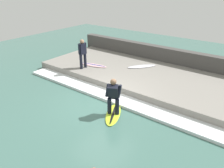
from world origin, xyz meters
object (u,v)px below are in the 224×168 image
object	(u,v)px
surfboard_spare	(142,66)
surfboard_waiting_near	(94,65)
surfer_waiting_near	(83,52)
surfboard_riding	(113,114)
surfer_riding	(113,95)

from	to	relation	value
surfboard_spare	surfboard_waiting_near	bearing A→B (deg)	122.60
surfer_waiting_near	surfboard_riding	bearing A→B (deg)	-121.17
surfer_waiting_near	surfboard_waiting_near	world-z (taller)	surfer_waiting_near
surfboard_riding	surfboard_waiting_near	size ratio (longest dim) A/B	1.00
surfer_waiting_near	surfboard_spare	xyz separation A→B (m)	(2.12, -2.53, -0.88)
surfer_waiting_near	surfboard_waiting_near	distance (m)	1.10
surfboard_riding	surfer_waiting_near	size ratio (longest dim) A/B	1.06
surfboard_riding	surfer_riding	size ratio (longest dim) A/B	1.14
surfboard_waiting_near	surfboard_spare	size ratio (longest dim) A/B	1.07
surfboard_riding	surfboard_waiting_near	xyz separation A→B (m)	(2.91, 3.58, 0.42)
surfboard_riding	surfboard_spare	world-z (taller)	surfboard_spare
surfer_riding	surfer_waiting_near	size ratio (longest dim) A/B	0.93
surfboard_waiting_near	surfboard_riding	bearing A→B (deg)	-129.15
surfboard_waiting_near	surfboard_spare	bearing A→B (deg)	-57.40
surfboard_waiting_near	surfboard_spare	distance (m)	2.76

